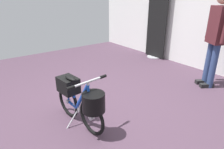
{
  "coord_description": "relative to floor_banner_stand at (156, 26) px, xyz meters",
  "views": [
    {
      "loc": [
        2.01,
        -1.3,
        1.57
      ],
      "look_at": [
        0.02,
        0.2,
        0.55
      ],
      "focal_mm": 31.72,
      "sensor_mm": 36.0,
      "label": 1
    }
  ],
  "objects": [
    {
      "name": "folding_bike_foreground",
      "position": [
        1.45,
        -2.98,
        -0.44
      ],
      "size": [
        0.97,
        0.53,
        0.69
      ],
      "color": "black",
      "rests_on": "ground_plane"
    },
    {
      "name": "floor_banner_stand",
      "position": [
        0.0,
        0.0,
        0.0
      ],
      "size": [
        0.6,
        0.36,
        1.82
      ],
      "color": "#B7B7BC",
      "rests_on": "ground_plane"
    },
    {
      "name": "ground_plane",
      "position": [
        1.36,
        -2.64,
        -0.82
      ],
      "size": [
        7.11,
        7.11,
        0.0
      ],
      "primitive_type": "plane",
      "color": "#473342"
    },
    {
      "name": "visitor_near_wall",
      "position": [
        1.77,
        -0.55,
        0.11
      ],
      "size": [
        0.46,
        0.38,
        1.63
      ],
      "color": "navy",
      "rests_on": "ground_plane"
    }
  ]
}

